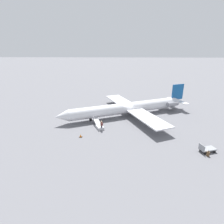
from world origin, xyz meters
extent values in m
plane|color=slate|center=(0.00, 0.00, 0.00)|extent=(600.00, 600.00, 0.00)
cylinder|color=silver|center=(0.00, 0.00, 1.73)|extent=(22.99, 12.05, 2.23)
cone|color=silver|center=(12.15, 5.52, 1.73)|extent=(3.13, 3.00, 2.18)
cone|color=silver|center=(-12.35, -5.61, 1.73)|extent=(3.54, 3.18, 2.18)
cube|color=#145193|center=(-11.83, -5.37, 4.06)|extent=(2.91, 1.45, 3.56)
cube|color=silver|center=(-12.11, -5.50, 1.95)|extent=(3.79, 6.23, 0.11)
cube|color=silver|center=(-3.67, 5.15, 1.56)|extent=(7.45, 10.74, 0.22)
cube|color=silver|center=(1.46, -6.15, 1.56)|extent=(7.45, 10.74, 0.22)
cylinder|color=gray|center=(-10.22, -2.93, 1.89)|extent=(2.85, 2.02, 1.00)
cylinder|color=gray|center=(-8.93, -5.77, 1.89)|extent=(2.85, 2.02, 1.00)
cylinder|color=black|center=(7.17, 3.26, 0.28)|extent=(0.56, 0.35, 0.55)
cylinder|color=gray|center=(7.17, 3.26, 0.64)|extent=(0.10, 0.10, 0.17)
cylinder|color=black|center=(-2.62, -0.09, 0.28)|extent=(0.56, 0.35, 0.55)
cylinder|color=gray|center=(-2.62, -0.09, 0.64)|extent=(0.10, 0.10, 0.17)
cylinder|color=black|center=(-1.79, -1.91, 0.28)|extent=(0.56, 0.35, 0.55)
cylinder|color=gray|center=(-1.79, -1.91, 0.64)|extent=(0.10, 0.10, 0.17)
cube|color=#B2B2B7|center=(4.94, 6.71, 0.25)|extent=(1.75, 2.09, 0.50)
cube|color=#B2B2B7|center=(5.77, 4.89, 0.75)|extent=(1.74, 2.40, 0.62)
cube|color=#B2B2B7|center=(6.18, 5.07, 1.25)|extent=(0.97, 2.04, 0.56)
cube|color=#23232D|center=(4.57, 7.31, 0.42)|extent=(0.30, 0.34, 0.85)
cylinder|color=brown|center=(4.57, 7.31, 1.18)|extent=(0.36, 0.36, 0.65)
sphere|color=beige|center=(4.57, 7.31, 1.62)|extent=(0.24, 0.24, 0.24)
cube|color=#592323|center=(4.46, 7.55, 1.21)|extent=(0.33, 0.28, 0.44)
cube|color=gray|center=(-10.71, 13.41, 0.44)|extent=(2.43, 1.72, 0.16)
cube|color=gray|center=(-9.71, 13.73, 0.87)|extent=(0.42, 1.07, 0.70)
cylinder|color=black|center=(-10.11, 14.07, 0.18)|extent=(0.38, 0.23, 0.36)
cylinder|color=black|center=(-9.84, 13.23, 0.18)|extent=(0.38, 0.23, 0.36)
cylinder|color=black|center=(-11.57, 13.59, 0.18)|extent=(0.38, 0.23, 0.36)
cylinder|color=black|center=(-11.30, 12.75, 0.18)|extent=(0.38, 0.23, 0.36)
cube|color=brown|center=(-10.28, 14.49, 0.32)|extent=(0.42, 0.40, 0.64)
cube|color=black|center=(-10.28, 14.49, 0.76)|extent=(0.11, 0.12, 0.24)
cube|color=black|center=(7.66, 10.07, 0.01)|extent=(0.47, 0.47, 0.03)
cone|color=orange|center=(7.66, 10.07, 0.26)|extent=(0.36, 0.36, 0.52)
camera|label=1|loc=(1.37, 34.86, 13.25)|focal=28.00mm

